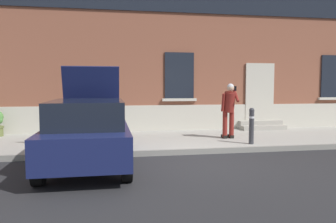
# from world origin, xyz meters

# --- Properties ---
(ground_plane) EXTENTS (80.00, 80.00, 0.00)m
(ground_plane) POSITION_xyz_m (0.00, 0.00, 0.00)
(ground_plane) COLOR #232326
(sidewalk) EXTENTS (24.00, 3.60, 0.15)m
(sidewalk) POSITION_xyz_m (0.00, 2.80, 0.07)
(sidewalk) COLOR #99968E
(sidewalk) RESTS_ON ground
(curb_edge) EXTENTS (24.00, 0.12, 0.15)m
(curb_edge) POSITION_xyz_m (0.00, 0.94, 0.07)
(curb_edge) COLOR gray
(curb_edge) RESTS_ON ground
(building_facade) EXTENTS (24.00, 1.52, 7.50)m
(building_facade) POSITION_xyz_m (0.01, 5.29, 3.73)
(building_facade) COLOR brown
(building_facade) RESTS_ON ground
(entrance_stoop) EXTENTS (1.74, 0.64, 0.32)m
(entrance_stoop) POSITION_xyz_m (3.77, 4.33, 0.28)
(entrance_stoop) COLOR #9E998E
(entrance_stoop) RESTS_ON sidewalk
(hatchback_car_navy) EXTENTS (1.81, 4.07, 2.34)m
(hatchback_car_navy) POSITION_xyz_m (-2.48, 0.13, 0.80)
(hatchback_car_navy) COLOR #161E4C
(hatchback_car_navy) RESTS_ON ground
(bollard_near_person) EXTENTS (0.15, 0.15, 1.04)m
(bollard_near_person) POSITION_xyz_m (2.00, 1.35, 0.71)
(bollard_near_person) COLOR #333338
(bollard_near_person) RESTS_ON sidewalk
(person_on_phone) EXTENTS (0.51, 0.52, 1.74)m
(person_on_phone) POSITION_xyz_m (1.71, 2.38, 1.15)
(person_on_phone) COLOR maroon
(person_on_phone) RESTS_ON sidewalk
(planter_charcoal) EXTENTS (0.44, 0.44, 0.86)m
(planter_charcoal) POSITION_xyz_m (-3.00, 4.08, 0.61)
(planter_charcoal) COLOR #2D2D30
(planter_charcoal) RESTS_ON sidewalk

